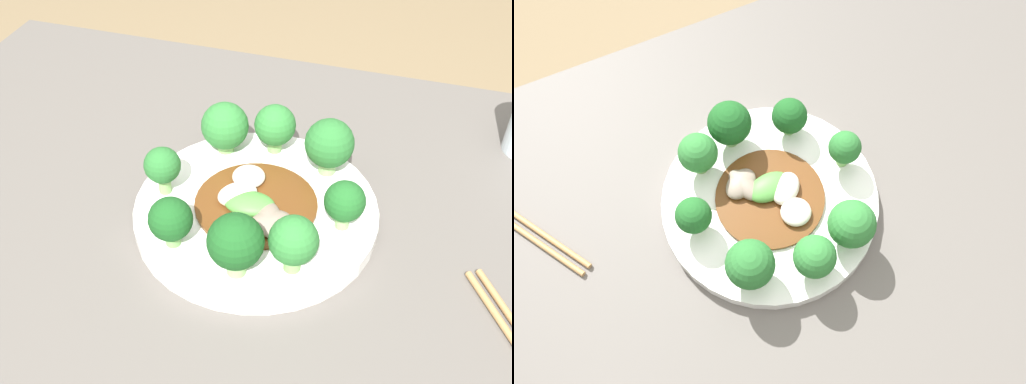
% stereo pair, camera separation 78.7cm
% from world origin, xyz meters
% --- Properties ---
extents(ground_plane, '(8.00, 8.00, 0.00)m').
position_xyz_m(ground_plane, '(0.00, 0.00, 0.00)').
color(ground_plane, '#7F6B4C').
extents(table, '(0.97, 0.68, 0.73)m').
position_xyz_m(table, '(0.00, 0.00, 0.37)').
color(table, '#5B5651').
rests_on(table, ground_plane).
extents(plate, '(0.27, 0.27, 0.02)m').
position_xyz_m(plate, '(0.04, -0.02, 0.74)').
color(plate, white).
rests_on(plate, table).
extents(broccoli_south, '(0.06, 0.06, 0.07)m').
position_xyz_m(broccoli_south, '(0.05, -0.12, 0.79)').
color(broccoli_south, '#89B76B').
rests_on(broccoli_south, plate).
extents(broccoli_east, '(0.04, 0.04, 0.06)m').
position_xyz_m(broccoli_east, '(0.14, -0.02, 0.79)').
color(broccoli_east, '#89B76B').
rests_on(broccoli_east, plate).
extents(broccoli_northeast, '(0.06, 0.06, 0.07)m').
position_xyz_m(broccoli_northeast, '(0.11, 0.06, 0.79)').
color(broccoli_northeast, '#89B76B').
rests_on(broccoli_northeast, plate).
extents(broccoli_north, '(0.05, 0.05, 0.06)m').
position_xyz_m(broccoli_north, '(0.03, 0.08, 0.79)').
color(broccoli_north, '#7AAD5B').
rests_on(broccoli_north, plate).
extents(broccoli_northwest, '(0.06, 0.06, 0.07)m').
position_xyz_m(broccoli_northwest, '(-0.02, 0.07, 0.79)').
color(broccoli_northwest, '#7AAD5B').
rests_on(broccoli_northwest, plate).
extents(broccoli_southwest, '(0.05, 0.05, 0.06)m').
position_xyz_m(broccoli_southwest, '(-0.02, -0.10, 0.78)').
color(broccoli_southwest, '#70A356').
rests_on(broccoli_southwest, plate).
extents(broccoli_west, '(0.04, 0.04, 0.06)m').
position_xyz_m(broccoli_west, '(-0.06, -0.03, 0.79)').
color(broccoli_west, '#7AAD5B').
rests_on(broccoli_west, plate).
extents(broccoli_southeast, '(0.05, 0.05, 0.07)m').
position_xyz_m(broccoli_southeast, '(0.10, -0.10, 0.79)').
color(broccoli_southeast, '#7AAD5B').
rests_on(broccoli_southeast, plate).
extents(stirfry_center, '(0.14, 0.14, 0.02)m').
position_xyz_m(stirfry_center, '(0.04, -0.02, 0.76)').
color(stirfry_center, '#5B3314').
rests_on(stirfry_center, plate).
extents(chopsticks, '(0.13, 0.20, 0.01)m').
position_xyz_m(chopsticks, '(0.34, -0.13, 0.74)').
color(chopsticks, '#AD7F4C').
rests_on(chopsticks, table).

